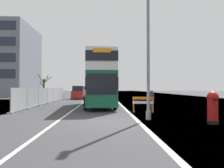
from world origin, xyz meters
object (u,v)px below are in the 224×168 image
(car_receding_far, at_px, (86,91))
(double_decker_bus, at_px, (99,80))
(lamppost_foreground, at_px, (148,48))
(red_pillar_postbox, at_px, (213,106))
(car_receding_mid, at_px, (82,92))
(car_oncoming_near, at_px, (78,93))
(pedestrian_at_kerb, at_px, (152,101))
(car_far_side, at_px, (103,91))
(roadworks_barrier, at_px, (143,103))

(car_receding_far, bearing_deg, double_decker_bus, -83.41)
(lamppost_foreground, bearing_deg, red_pillar_postbox, -29.29)
(lamppost_foreground, relative_size, red_pillar_postbox, 5.31)
(double_decker_bus, height_order, lamppost_foreground, lamppost_foreground)
(lamppost_foreground, distance_m, car_receding_far, 42.63)
(car_receding_far, bearing_deg, car_receding_mid, -91.51)
(lamppost_foreground, bearing_deg, car_oncoming_near, 105.81)
(lamppost_foreground, distance_m, red_pillar_postbox, 4.77)
(double_decker_bus, relative_size, pedestrian_at_kerb, 6.31)
(pedestrian_at_kerb, bearing_deg, car_far_side, 94.92)
(red_pillar_postbox, height_order, pedestrian_at_kerb, pedestrian_at_kerb)
(car_receding_mid, relative_size, pedestrian_at_kerb, 2.43)
(car_oncoming_near, bearing_deg, pedestrian_at_kerb, -68.61)
(double_decker_bus, distance_m, pedestrian_at_kerb, 6.91)
(lamppost_foreground, xyz_separation_m, car_receding_mid, (-7.14, 33.92, -3.20))
(car_receding_mid, height_order, car_receding_far, car_receding_far)
(double_decker_bus, distance_m, red_pillar_postbox, 12.57)
(car_oncoming_near, bearing_deg, double_decker_bus, -76.14)
(car_far_side, distance_m, pedestrian_at_kerb, 44.58)
(double_decker_bus, height_order, car_oncoming_near, double_decker_bus)
(car_receding_far, xyz_separation_m, car_far_side, (4.20, 6.44, -0.09))
(double_decker_bus, distance_m, car_receding_far, 33.07)
(roadworks_barrier, height_order, pedestrian_at_kerb, pedestrian_at_kerb)
(car_receding_far, bearing_deg, car_far_side, 56.90)
(roadworks_barrier, height_order, car_receding_mid, car_receding_mid)
(red_pillar_postbox, bearing_deg, car_far_side, 96.54)
(double_decker_bus, distance_m, lamppost_foreground, 9.78)
(roadworks_barrier, xyz_separation_m, car_far_side, (-3.07, 44.77, 0.22))
(car_oncoming_near, bearing_deg, car_receding_far, 90.10)
(double_decker_bus, height_order, roadworks_barrier, double_decker_bus)
(red_pillar_postbox, distance_m, car_oncoming_near, 27.86)
(roadworks_barrier, height_order, car_far_side, car_far_side)
(red_pillar_postbox, height_order, car_far_side, car_far_side)
(roadworks_barrier, xyz_separation_m, car_oncoming_near, (-7.24, 20.74, 0.28))
(red_pillar_postbox, xyz_separation_m, pedestrian_at_kerb, (-1.92, 5.66, -0.05))
(car_receding_mid, relative_size, car_receding_far, 0.97)
(roadworks_barrier, distance_m, car_receding_far, 39.02)
(lamppost_foreground, bearing_deg, roadworks_barrier, 84.65)
(double_decker_bus, relative_size, lamppost_foreground, 1.22)
(car_far_side, bearing_deg, car_receding_mid, -106.95)
(lamppost_foreground, xyz_separation_m, red_pillar_postbox, (3.01, -1.69, -3.30))
(roadworks_barrier, height_order, car_oncoming_near, car_oncoming_near)
(car_receding_mid, bearing_deg, roadworks_barrier, -76.14)
(car_oncoming_near, bearing_deg, car_far_side, 80.16)
(lamppost_foreground, relative_size, car_oncoming_near, 2.22)
(red_pillar_postbox, xyz_separation_m, car_receding_mid, (-10.15, 35.61, 0.10))
(roadworks_barrier, relative_size, pedestrian_at_kerb, 0.93)
(lamppost_foreground, height_order, car_oncoming_near, lamppost_foreground)
(car_receding_far, bearing_deg, car_oncoming_near, -89.90)
(car_oncoming_near, distance_m, car_far_side, 24.39)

